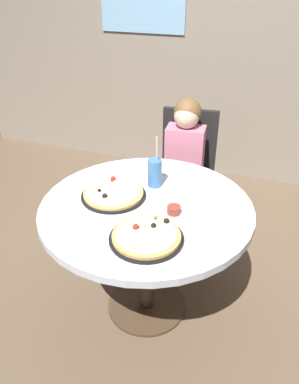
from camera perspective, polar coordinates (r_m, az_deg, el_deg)
ground_plane at (r=2.46m, az=-0.41°, el=-16.74°), size 8.00×8.00×0.00m
wall_with_window at (r=3.59m, az=11.32°, el=24.62°), size 5.20×0.14×2.90m
dining_table at (r=2.03m, az=-0.47°, el=-4.53°), size 1.12×1.12×0.75m
chair_wooden at (r=2.82m, az=5.59°, el=3.67°), size 0.44×0.44×0.95m
diner_child at (r=2.69m, az=4.87°, el=1.06°), size 0.28×0.42×1.08m
pizza_veggie at (r=2.04m, az=-5.47°, el=-0.27°), size 0.35×0.35×0.05m
pizza_cheese at (r=1.73m, az=-0.47°, el=-6.72°), size 0.34×0.34×0.05m
soda_cup at (r=2.10m, az=0.79°, el=2.93°), size 0.08×0.08×0.31m
sauce_bowl at (r=1.90m, az=3.70°, el=-2.70°), size 0.07×0.07×0.04m
plate_small at (r=2.31m, az=3.47°, el=3.43°), size 0.18×0.18×0.01m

